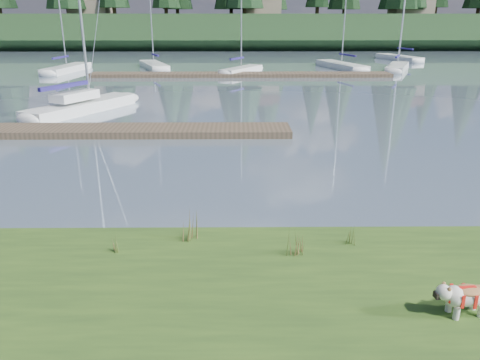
{
  "coord_description": "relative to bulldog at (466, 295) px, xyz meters",
  "views": [
    {
      "loc": [
        1.59,
        -11.28,
        4.93
      ],
      "look_at": [
        1.69,
        -0.5,
        1.15
      ],
      "focal_mm": 35.0,
      "sensor_mm": 36.0,
      "label": 1
    }
  ],
  "objects": [
    {
      "name": "dock_far",
      "position": [
        -3.27,
        34.85,
        -0.55
      ],
      "size": [
        26.0,
        2.2,
        0.3
      ],
      "primitive_type": "cube",
      "color": "#4C3D2C",
      "rests_on": "ground"
    },
    {
      "name": "sailboat_bg_5",
      "position": [
        15.46,
        51.0,
        -0.39
      ],
      "size": [
        3.93,
        8.27,
        11.64
      ],
      "rotation": [
        0.0,
        0.0,
        1.87
      ],
      "color": "white",
      "rests_on": "ground"
    },
    {
      "name": "weed_2",
      "position": [
        -2.56,
        2.03,
        -0.09
      ],
      "size": [
        0.17,
        0.14,
        0.63
      ],
      "color": "#475B23",
      "rests_on": "bank"
    },
    {
      "name": "sailboat_bg_3",
      "position": [
        6.65,
        41.95,
        -0.38
      ],
      "size": [
        4.16,
        9.12,
        13.08
      ],
      "rotation": [
        0.0,
        0.0,
        1.85
      ],
      "color": "white",
      "rests_on": "ground"
    },
    {
      "name": "weed_3",
      "position": [
        -6.19,
        2.22,
        -0.14
      ],
      "size": [
        0.17,
        0.14,
        0.51
      ],
      "color": "#475B23",
      "rests_on": "bank"
    },
    {
      "name": "weed_4",
      "position": [
        -2.37,
        2.09,
        -0.16
      ],
      "size": [
        0.17,
        0.14,
        0.45
      ],
      "color": "#475B23",
      "rests_on": "bank"
    },
    {
      "name": "bulldog",
      "position": [
        0.0,
        0.0,
        0.0
      ],
      "size": [
        0.96,
        0.47,
        0.57
      ],
      "rotation": [
        0.0,
        0.0,
        3.27
      ],
      "color": "silver",
      "rests_on": "bank"
    },
    {
      "name": "dock_near",
      "position": [
        -9.27,
        13.85,
        -0.55
      ],
      "size": [
        16.0,
        2.0,
        0.3
      ],
      "primitive_type": "cube",
      "color": "#4C3D2C",
      "rests_on": "ground"
    },
    {
      "name": "ridge",
      "position": [
        -5.27,
        77.85,
        1.8
      ],
      "size": [
        200.0,
        20.0,
        5.0
      ],
      "primitive_type": "cube",
      "color": "#1C3419",
      "rests_on": "ground"
    },
    {
      "name": "sailboat_main",
      "position": [
        -11.76,
        19.37,
        -0.28
      ],
      "size": [
        5.06,
        7.78,
        11.54
      ],
      "rotation": [
        0.0,
        0.0,
        1.09
      ],
      "color": "white",
      "rests_on": "ground"
    },
    {
      "name": "sailboat_bg_2",
      "position": [
        -2.88,
        37.47,
        -0.37
      ],
      "size": [
        4.46,
        6.55,
        10.29
      ],
      "rotation": [
        0.0,
        0.0,
        1.06
      ],
      "color": "white",
      "rests_on": "ground"
    },
    {
      "name": "mud_lip",
      "position": [
        -5.27,
        3.25,
        -0.63
      ],
      "size": [
        60.0,
        0.5,
        0.14
      ],
      "primitive_type": "cube",
      "color": "#33281C",
      "rests_on": "ground"
    },
    {
      "name": "weed_0",
      "position": [
        -4.62,
        2.75,
        -0.06
      ],
      "size": [
        0.17,
        0.14,
        0.7
      ],
      "color": "#475B23",
      "rests_on": "bank"
    },
    {
      "name": "house_2",
      "position": [
        24.73,
        73.85,
        6.61
      ],
      "size": [
        6.3,
        5.3,
        4.65
      ],
      "color": "gray",
      "rests_on": "ridge"
    },
    {
      "name": "sailboat_bg_0",
      "position": [
        -19.43,
        39.29,
        -0.38
      ],
      "size": [
        2.67,
        8.5,
        12.07
      ],
      "rotation": [
        0.0,
        0.0,
        1.45
      ],
      "color": "white",
      "rests_on": "ground"
    },
    {
      "name": "sailboat_bg_4",
      "position": [
        12.18,
        40.08,
        -0.38
      ],
      "size": [
        4.59,
        7.86,
        11.65
      ],
      "rotation": [
        0.0,
        0.0,
        1.16
      ],
      "color": "white",
      "rests_on": "ground"
    },
    {
      "name": "house_0",
      "position": [
        -27.27,
        74.85,
        6.61
      ],
      "size": [
        6.3,
        5.3,
        4.65
      ],
      "color": "gray",
      "rests_on": "ridge"
    },
    {
      "name": "weed_5",
      "position": [
        -1.28,
        2.52,
        -0.15
      ],
      "size": [
        0.17,
        0.14,
        0.5
      ],
      "color": "#475B23",
      "rests_on": "bank"
    },
    {
      "name": "house_1",
      "position": [
        0.73,
        75.85,
        6.61
      ],
      "size": [
        6.3,
        5.3,
        4.65
      ],
      "color": "gray",
      "rests_on": "ridge"
    },
    {
      "name": "ground",
      "position": [
        -5.27,
        34.85,
        -0.7
      ],
      "size": [
        200.0,
        200.0,
        0.0
      ],
      "primitive_type": "plane",
      "color": "slate",
      "rests_on": "ground"
    },
    {
      "name": "weed_1",
      "position": [
        -4.73,
        2.67,
        -0.16
      ],
      "size": [
        0.17,
        0.14,
        0.47
      ],
      "color": "#475B23",
      "rests_on": "bank"
    },
    {
      "name": "sailboat_bg_1",
      "position": [
        -12.09,
        42.07,
        -0.38
      ],
      "size": [
        4.44,
        8.41,
        12.42
      ],
      "rotation": [
        0.0,
        0.0,
        1.93
      ],
      "color": "white",
      "rests_on": "ground"
    }
  ]
}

